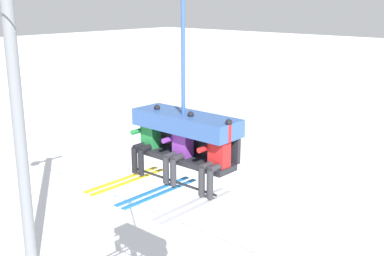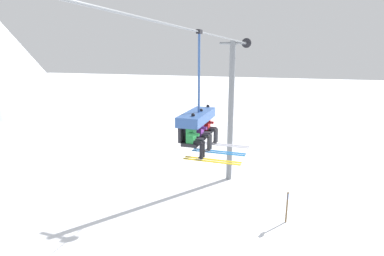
{
  "view_description": "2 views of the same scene",
  "coord_description": "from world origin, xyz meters",
  "px_view_note": "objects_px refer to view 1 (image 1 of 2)",
  "views": [
    {
      "loc": [
        4.76,
        -6.77,
        8.18
      ],
      "look_at": [
        -0.67,
        -0.66,
        5.99
      ],
      "focal_mm": 45.0,
      "sensor_mm": 36.0,
      "label": 1
    },
    {
      "loc": [
        -9.52,
        -3.48,
        8.01
      ],
      "look_at": [
        -0.85,
        -0.61,
        5.76
      ],
      "focal_mm": 28.0,
      "sensor_mm": 36.0,
      "label": 2
    }
  ],
  "objects_px": {
    "lift_tower_near": "(18,125)",
    "skier_purple": "(178,147)",
    "chairlift_chair": "(186,128)",
    "skier_red": "(215,157)",
    "skier_green": "(146,139)"
  },
  "relations": [
    {
      "from": "skier_green",
      "to": "skier_purple",
      "type": "height_order",
      "value": "same"
    },
    {
      "from": "skier_purple",
      "to": "lift_tower_near",
      "type": "bearing_deg",
      "value": 172.75
    },
    {
      "from": "chairlift_chair",
      "to": "skier_red",
      "type": "bearing_deg",
      "value": -14.59
    },
    {
      "from": "lift_tower_near",
      "to": "skier_purple",
      "type": "distance_m",
      "value": 7.4
    },
    {
      "from": "skier_purple",
      "to": "skier_red",
      "type": "distance_m",
      "value": 0.82
    },
    {
      "from": "skier_red",
      "to": "skier_purple",
      "type": "bearing_deg",
      "value": 180.0
    },
    {
      "from": "skier_purple",
      "to": "skier_red",
      "type": "bearing_deg",
      "value": 0.0
    },
    {
      "from": "skier_green",
      "to": "skier_purple",
      "type": "distance_m",
      "value": 0.82
    },
    {
      "from": "lift_tower_near",
      "to": "skier_purple",
      "type": "bearing_deg",
      "value": -7.25
    },
    {
      "from": "skier_green",
      "to": "skier_red",
      "type": "height_order",
      "value": "same"
    },
    {
      "from": "lift_tower_near",
      "to": "skier_purple",
      "type": "xyz_separation_m",
      "value": [
        7.27,
        -0.92,
        1.05
      ]
    },
    {
      "from": "chairlift_chair",
      "to": "skier_red",
      "type": "xyz_separation_m",
      "value": [
        0.82,
        -0.21,
        -0.3
      ]
    },
    {
      "from": "lift_tower_near",
      "to": "skier_green",
      "type": "distance_m",
      "value": 6.6
    },
    {
      "from": "chairlift_chair",
      "to": "skier_green",
      "type": "height_order",
      "value": "chairlift_chair"
    },
    {
      "from": "skier_green",
      "to": "skier_purple",
      "type": "bearing_deg",
      "value": 0.0
    }
  ]
}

